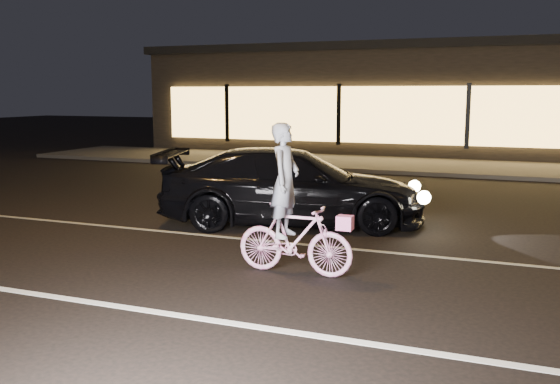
% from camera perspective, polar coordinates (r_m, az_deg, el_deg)
% --- Properties ---
extents(ground, '(90.00, 90.00, 0.00)m').
position_cam_1_polar(ground, '(7.71, 6.58, -9.01)').
color(ground, black).
rests_on(ground, ground).
extents(lane_stripe_near, '(60.00, 0.12, 0.01)m').
position_cam_1_polar(lane_stripe_near, '(6.35, 2.98, -12.95)').
color(lane_stripe_near, silver).
rests_on(lane_stripe_near, ground).
extents(lane_stripe_far, '(60.00, 0.10, 0.01)m').
position_cam_1_polar(lane_stripe_far, '(9.58, 9.71, -5.44)').
color(lane_stripe_far, gray).
rests_on(lane_stripe_far, ground).
extents(sidewalk, '(30.00, 4.00, 0.12)m').
position_cam_1_polar(sidewalk, '(20.31, 16.16, 2.16)').
color(sidewalk, '#383533').
rests_on(sidewalk, ground).
extents(storefront, '(25.40, 8.42, 4.20)m').
position_cam_1_polar(storefront, '(26.12, 17.65, 8.15)').
color(storefront, black).
rests_on(storefront, ground).
extents(cyclist, '(1.59, 0.55, 2.00)m').
position_cam_1_polar(cyclist, '(8.20, 1.11, -2.69)').
color(cyclist, '#DE3999').
rests_on(cyclist, ground).
extents(sedan, '(5.12, 3.22, 1.38)m').
position_cam_1_polar(sedan, '(11.32, 1.09, 0.48)').
color(sedan, black).
rests_on(sedan, ground).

